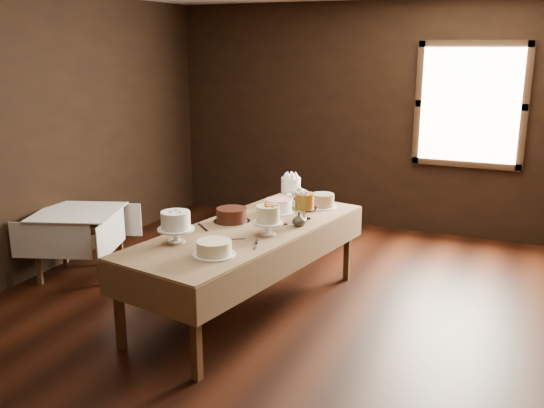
{
  "coord_description": "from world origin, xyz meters",
  "views": [
    {
      "loc": [
        1.98,
        -4.34,
        2.27
      ],
      "look_at": [
        0.0,
        0.2,
        0.95
      ],
      "focal_mm": 39.42,
      "sensor_mm": 36.0,
      "label": 1
    }
  ],
  "objects_px": {
    "display_table": "(248,235)",
    "cake_caramel": "(304,208)",
    "cake_speckled": "(323,201)",
    "cake_server_b": "(255,247)",
    "cake_flowers": "(268,222)",
    "cake_lattice": "(278,207)",
    "flower_vase": "(299,219)",
    "cake_server_a": "(236,239)",
    "cake_meringue": "(291,190)",
    "cake_chocolate": "(232,216)",
    "cake_server_e": "(205,229)",
    "cake_cream": "(214,248)",
    "cake_server_d": "(296,224)",
    "cake_swirl": "(176,229)",
    "side_table": "(78,218)"
  },
  "relations": [
    {
      "from": "cake_meringue",
      "to": "cake_server_b",
      "type": "distance_m",
      "value": 1.48
    },
    {
      "from": "cake_server_d",
      "to": "cake_meringue",
      "type": "bearing_deg",
      "value": 92.57
    },
    {
      "from": "cake_meringue",
      "to": "cake_cream",
      "type": "height_order",
      "value": "cake_meringue"
    },
    {
      "from": "cake_speckled",
      "to": "cake_caramel",
      "type": "height_order",
      "value": "cake_caramel"
    },
    {
      "from": "cake_caramel",
      "to": "cake_server_d",
      "type": "xyz_separation_m",
      "value": [
        -0.02,
        -0.16,
        -0.11
      ]
    },
    {
      "from": "cake_server_b",
      "to": "flower_vase",
      "type": "bearing_deg",
      "value": 149.87
    },
    {
      "from": "cake_flowers",
      "to": "cake_server_a",
      "type": "bearing_deg",
      "value": -130.91
    },
    {
      "from": "side_table",
      "to": "cake_lattice",
      "type": "relative_size",
      "value": 3.25
    },
    {
      "from": "side_table",
      "to": "flower_vase",
      "type": "relative_size",
      "value": 8.3
    },
    {
      "from": "flower_vase",
      "to": "cake_speckled",
      "type": "bearing_deg",
      "value": 91.43
    },
    {
      "from": "cake_meringue",
      "to": "cake_server_b",
      "type": "xyz_separation_m",
      "value": [
        0.28,
        -1.44,
        -0.11
      ]
    },
    {
      "from": "cake_server_a",
      "to": "cake_server_b",
      "type": "height_order",
      "value": "same"
    },
    {
      "from": "display_table",
      "to": "cake_cream",
      "type": "bearing_deg",
      "value": -85.18
    },
    {
      "from": "cake_cream",
      "to": "flower_vase",
      "type": "height_order",
      "value": "flower_vase"
    },
    {
      "from": "cake_chocolate",
      "to": "cake_server_e",
      "type": "height_order",
      "value": "cake_chocolate"
    },
    {
      "from": "cake_flowers",
      "to": "cake_server_e",
      "type": "relative_size",
      "value": 1.09
    },
    {
      "from": "cake_lattice",
      "to": "cake_server_e",
      "type": "relative_size",
      "value": 1.3
    },
    {
      "from": "cake_meringue",
      "to": "cake_server_e",
      "type": "distance_m",
      "value": 1.24
    },
    {
      "from": "cake_server_b",
      "to": "cake_meringue",
      "type": "bearing_deg",
      "value": 170.42
    },
    {
      "from": "cake_server_a",
      "to": "cake_server_d",
      "type": "distance_m",
      "value": 0.65
    },
    {
      "from": "cake_server_d",
      "to": "flower_vase",
      "type": "height_order",
      "value": "flower_vase"
    },
    {
      "from": "cake_chocolate",
      "to": "cake_cream",
      "type": "xyz_separation_m",
      "value": [
        0.27,
        -0.82,
        -0.01
      ]
    },
    {
      "from": "cake_server_a",
      "to": "cake_meringue",
      "type": "bearing_deg",
      "value": 64.73
    },
    {
      "from": "cake_server_d",
      "to": "cake_caramel",
      "type": "bearing_deg",
      "value": 61.51
    },
    {
      "from": "cake_chocolate",
      "to": "cake_server_a",
      "type": "xyz_separation_m",
      "value": [
        0.26,
        -0.42,
        -0.06
      ]
    },
    {
      "from": "cake_flowers",
      "to": "cake_cream",
      "type": "bearing_deg",
      "value": -105.3
    },
    {
      "from": "cake_lattice",
      "to": "cake_cream",
      "type": "xyz_separation_m",
      "value": [
        0.02,
        -1.28,
        -0.0
      ]
    },
    {
      "from": "cake_server_d",
      "to": "cake_flowers",
      "type": "bearing_deg",
      "value": -129.14
    },
    {
      "from": "cake_meringue",
      "to": "cake_lattice",
      "type": "xyz_separation_m",
      "value": [
        0.05,
        -0.45,
        -0.06
      ]
    },
    {
      "from": "cake_meringue",
      "to": "cake_chocolate",
      "type": "distance_m",
      "value": 0.94
    },
    {
      "from": "display_table",
      "to": "cake_server_e",
      "type": "distance_m",
      "value": 0.38
    },
    {
      "from": "cake_speckled",
      "to": "cake_caramel",
      "type": "relative_size",
      "value": 1.07
    },
    {
      "from": "cake_chocolate",
      "to": "cake_server_b",
      "type": "bearing_deg",
      "value": -47.89
    },
    {
      "from": "side_table",
      "to": "display_table",
      "type": "bearing_deg",
      "value": -2.98
    },
    {
      "from": "cake_server_e",
      "to": "display_table",
      "type": "bearing_deg",
      "value": 69.19
    },
    {
      "from": "cake_caramel",
      "to": "cake_server_b",
      "type": "xyz_separation_m",
      "value": [
        -0.09,
        -0.84,
        -0.11
      ]
    },
    {
      "from": "cake_server_b",
      "to": "cake_server_d",
      "type": "height_order",
      "value": "same"
    },
    {
      "from": "cake_caramel",
      "to": "cake_server_a",
      "type": "distance_m",
      "value": 0.8
    },
    {
      "from": "cake_chocolate",
      "to": "cake_cream",
      "type": "bearing_deg",
      "value": -71.5
    },
    {
      "from": "display_table",
      "to": "cake_caramel",
      "type": "bearing_deg",
      "value": 50.24
    },
    {
      "from": "cake_server_a",
      "to": "cake_swirl",
      "type": "bearing_deg",
      "value": -175.1
    },
    {
      "from": "cake_speckled",
      "to": "flower_vase",
      "type": "distance_m",
      "value": 0.68
    },
    {
      "from": "cake_server_a",
      "to": "cake_lattice",
      "type": "bearing_deg",
      "value": 62.59
    },
    {
      "from": "cake_server_b",
      "to": "cake_flowers",
      "type": "bearing_deg",
      "value": 165.71
    },
    {
      "from": "cake_server_d",
      "to": "cake_server_a",
      "type": "bearing_deg",
      "value": -139.49
    },
    {
      "from": "cake_server_a",
      "to": "cake_server_e",
      "type": "xyz_separation_m",
      "value": [
        -0.37,
        0.14,
        0.0
      ]
    },
    {
      "from": "cake_chocolate",
      "to": "cake_flowers",
      "type": "distance_m",
      "value": 0.49
    },
    {
      "from": "cake_server_a",
      "to": "flower_vase",
      "type": "height_order",
      "value": "flower_vase"
    },
    {
      "from": "cake_lattice",
      "to": "cake_caramel",
      "type": "xyz_separation_m",
      "value": [
        0.32,
        -0.16,
        0.06
      ]
    },
    {
      "from": "cake_swirl",
      "to": "cake_cream",
      "type": "height_order",
      "value": "cake_swirl"
    }
  ]
}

